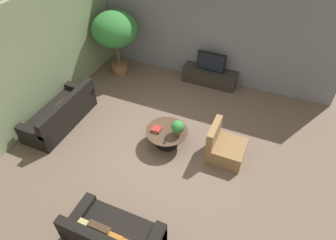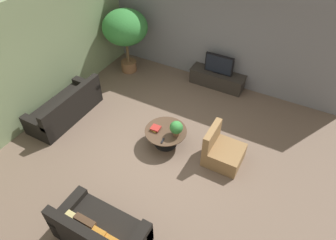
# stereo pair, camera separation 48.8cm
# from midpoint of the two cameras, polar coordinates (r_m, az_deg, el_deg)

# --- Properties ---
(ground_plane) EXTENTS (24.00, 24.00, 0.00)m
(ground_plane) POSITION_cam_midpoint_polar(r_m,az_deg,el_deg) (7.16, 0.06, -4.92)
(ground_plane) COLOR brown
(back_wall_stone) EXTENTS (7.40, 0.12, 3.00)m
(back_wall_stone) POSITION_cam_midpoint_polar(r_m,az_deg,el_deg) (8.72, 10.81, 16.12)
(back_wall_stone) COLOR slate
(back_wall_stone) RESTS_ON ground
(side_wall_left) EXTENTS (0.12, 7.40, 3.00)m
(side_wall_left) POSITION_cam_midpoint_polar(r_m,az_deg,el_deg) (8.07, -20.42, 11.91)
(side_wall_left) COLOR gray
(side_wall_left) RESTS_ON ground
(media_console) EXTENTS (1.60, 0.50, 0.45)m
(media_console) POSITION_cam_midpoint_polar(r_m,az_deg,el_deg) (9.01, 10.89, 7.67)
(media_console) COLOR #2D2823
(media_console) RESTS_ON ground
(television) EXTENTS (0.82, 0.13, 0.56)m
(television) POSITION_cam_midpoint_polar(r_m,az_deg,el_deg) (8.74, 11.31, 10.31)
(television) COLOR black
(television) RESTS_ON media_console
(coffee_table) EXTENTS (0.98, 0.98, 0.43)m
(coffee_table) POSITION_cam_midpoint_polar(r_m,az_deg,el_deg) (6.99, 1.58, -2.85)
(coffee_table) COLOR black
(coffee_table) RESTS_ON ground
(couch_by_wall) EXTENTS (0.84, 2.01, 0.84)m
(couch_by_wall) POSITION_cam_midpoint_polar(r_m,az_deg,el_deg) (8.09, -17.27, 2.14)
(couch_by_wall) COLOR black
(couch_by_wall) RESTS_ON ground
(couch_near_entry) EXTENTS (1.63, 0.84, 0.84)m
(couch_near_entry) POSITION_cam_midpoint_polar(r_m,az_deg,el_deg) (5.66, -10.38, -20.32)
(couch_near_entry) COLOR black
(couch_near_entry) RESTS_ON ground
(armchair_wicker) EXTENTS (0.80, 0.76, 0.86)m
(armchair_wicker) POSITION_cam_midpoint_polar(r_m,az_deg,el_deg) (6.82, 12.28, -5.99)
(armchair_wicker) COLOR olive
(armchair_wicker) RESTS_ON ground
(potted_palm_tall) EXTENTS (1.31, 1.31, 1.95)m
(potted_palm_tall) POSITION_cam_midpoint_polar(r_m,az_deg,el_deg) (9.04, -6.57, 16.83)
(potted_palm_tall) COLOR brown
(potted_palm_tall) RESTS_ON ground
(potted_plant_tabletop) EXTENTS (0.30, 0.30, 0.37)m
(potted_plant_tabletop) POSITION_cam_midpoint_polar(r_m,az_deg,el_deg) (6.67, 3.69, -1.58)
(potted_plant_tabletop) COLOR brown
(potted_plant_tabletop) RESTS_ON coffee_table
(book_stack) EXTENTS (0.23, 0.23, 0.07)m
(book_stack) POSITION_cam_midpoint_polar(r_m,az_deg,el_deg) (6.91, -0.39, -1.62)
(book_stack) COLOR gold
(book_stack) RESTS_ON coffee_table
(remote_black) EXTENTS (0.06, 0.16, 0.02)m
(remote_black) POSITION_cam_midpoint_polar(r_m,az_deg,el_deg) (6.66, 1.06, -4.04)
(remote_black) COLOR black
(remote_black) RESTS_ON coffee_table
(remote_silver) EXTENTS (0.04, 0.16, 0.02)m
(remote_silver) POSITION_cam_midpoint_polar(r_m,az_deg,el_deg) (6.99, 3.71, -1.38)
(remote_silver) COLOR gray
(remote_silver) RESTS_ON coffee_table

